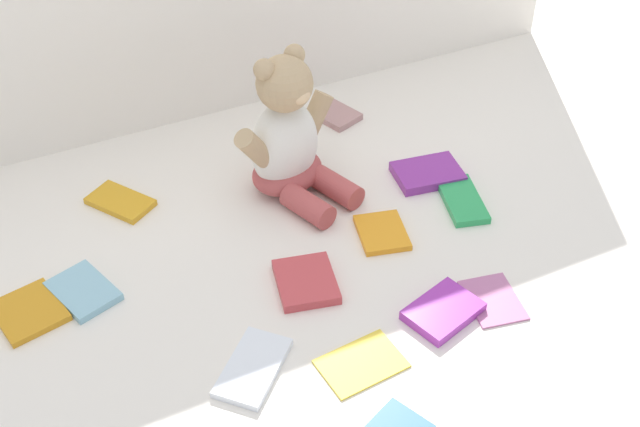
% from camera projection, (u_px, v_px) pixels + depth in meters
% --- Properties ---
extents(ground_plane, '(3.20, 3.20, 0.00)m').
position_uv_depth(ground_plane, '(290.00, 226.00, 1.52)').
color(ground_plane, silver).
extents(teddy_bear, '(0.24, 0.24, 0.29)m').
position_uv_depth(teddy_bear, '(288.00, 141.00, 1.55)').
color(teddy_bear, white).
rests_on(teddy_bear, ground_plane).
extents(book_case_0, '(0.12, 0.14, 0.01)m').
position_uv_depth(book_case_0, '(83.00, 291.00, 1.39)').
color(book_case_0, '#82B8CD').
rests_on(book_case_0, ground_plane).
extents(book_case_1, '(0.11, 0.12, 0.01)m').
position_uv_depth(book_case_1, '(382.00, 233.00, 1.50)').
color(book_case_1, orange).
rests_on(book_case_1, ground_plane).
extents(book_case_2, '(0.14, 0.11, 0.02)m').
position_uv_depth(book_case_2, '(428.00, 173.00, 1.63)').
color(book_case_2, purple).
rests_on(book_case_2, ground_plane).
extents(book_case_3, '(0.14, 0.12, 0.02)m').
position_uv_depth(book_case_3, '(443.00, 311.00, 1.35)').
color(book_case_3, purple).
rests_on(book_case_3, ground_plane).
extents(book_case_4, '(0.12, 0.13, 0.02)m').
position_uv_depth(book_case_4, '(306.00, 282.00, 1.40)').
color(book_case_4, '#BF3E44').
rests_on(book_case_4, ground_plane).
extents(book_case_5, '(0.12, 0.14, 0.01)m').
position_uv_depth(book_case_5, '(120.00, 202.00, 1.57)').
color(book_case_5, orange).
rests_on(book_case_5, ground_plane).
extents(book_case_6, '(0.12, 0.13, 0.01)m').
position_uv_depth(book_case_6, '(29.00, 312.00, 1.35)').
color(book_case_6, orange).
rests_on(book_case_6, ground_plane).
extents(book_case_7, '(0.13, 0.10, 0.01)m').
position_uv_depth(book_case_7, '(361.00, 363.00, 1.27)').
color(book_case_7, yellow).
rests_on(book_case_7, ground_plane).
extents(book_case_8, '(0.10, 0.12, 0.01)m').
position_uv_depth(book_case_8, '(493.00, 299.00, 1.37)').
color(book_case_8, '#B26695').
rests_on(book_case_8, ground_plane).
extents(book_case_9, '(0.10, 0.15, 0.01)m').
position_uv_depth(book_case_9, '(462.00, 200.00, 1.57)').
color(book_case_9, green).
rests_on(book_case_9, ground_plane).
extents(book_case_11, '(0.10, 0.12, 0.01)m').
position_uv_depth(book_case_11, '(334.00, 114.00, 1.79)').
color(book_case_11, '#AD7E7E').
rests_on(book_case_11, ground_plane).
extents(book_case_12, '(0.15, 0.15, 0.01)m').
position_uv_depth(book_case_12, '(253.00, 368.00, 1.26)').
color(book_case_12, white).
rests_on(book_case_12, ground_plane).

